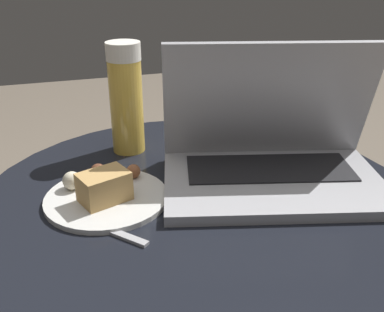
{
  "coord_description": "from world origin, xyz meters",
  "views": [
    {
      "loc": [
        -0.21,
        -0.62,
        0.95
      ],
      "look_at": [
        -0.01,
        0.01,
        0.64
      ],
      "focal_mm": 42.0,
      "sensor_mm": 36.0,
      "label": 1
    }
  ],
  "objects": [
    {
      "name": "fork",
      "position": [
        -0.18,
        -0.04,
        0.58
      ],
      "size": [
        0.12,
        0.14,
        0.0
      ],
      "color": "#B2B2B7",
      "rests_on": "table"
    },
    {
      "name": "snack_plate",
      "position": [
        -0.15,
        0.03,
        0.59
      ],
      "size": [
        0.2,
        0.2,
        0.06
      ],
      "color": "silver",
      "rests_on": "table"
    },
    {
      "name": "laptop",
      "position": [
        0.14,
        0.02,
        0.62
      ],
      "size": [
        0.42,
        0.32,
        0.24
      ],
      "color": "#B2B2B7",
      "rests_on": "table"
    },
    {
      "name": "beer_glass",
      "position": [
        -0.07,
        0.22,
        0.68
      ],
      "size": [
        0.07,
        0.07,
        0.22
      ],
      "color": "gold",
      "rests_on": "table"
    },
    {
      "name": "table",
      "position": [
        0.0,
        0.0,
        0.42
      ],
      "size": [
        0.74,
        0.74,
        0.57
      ],
      "color": "black",
      "rests_on": "ground_plane"
    }
  ]
}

